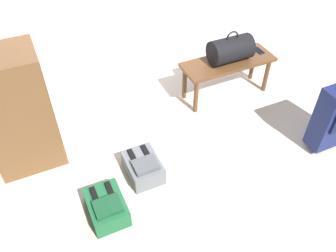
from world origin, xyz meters
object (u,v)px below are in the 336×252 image
backpack_grey (143,167)px  bench (228,66)px  cell_phone (259,51)px  backpack_green (107,207)px  duffel_bag_black (231,50)px  side_cabinet (17,113)px

backpack_grey → bench: bearing=29.0°
cell_phone → backpack_green: cell_phone is taller
cell_phone → bench: bearing=-176.2°
duffel_bag_black → bench: bearing=-180.0°
bench → duffel_bag_black: (0.01, 0.00, 0.20)m
duffel_bag_black → side_cabinet: 2.12m
bench → cell_phone: (0.40, 0.03, 0.07)m
bench → duffel_bag_black: duffel_bag_black is taller
bench → side_cabinet: size_ratio=0.91×
cell_phone → side_cabinet: side_cabinet is taller
bench → backpack_grey: bearing=-151.0°
duffel_bag_black → side_cabinet: (-2.12, -0.08, -0.02)m
side_cabinet → bench: bearing=2.2°
cell_phone → backpack_grey: (-1.66, -0.72, -0.35)m
backpack_grey → side_cabinet: bearing=144.4°
cell_phone → backpack_grey: 1.84m
bench → cell_phone: size_ratio=6.94×
backpack_grey → cell_phone: bearing=23.6°
side_cabinet → backpack_grey: bearing=-35.6°
backpack_grey → side_cabinet: side_cabinet is taller
bench → backpack_grey: (-1.26, -0.70, -0.27)m
bench → backpack_green: (-1.67, -0.96, -0.27)m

